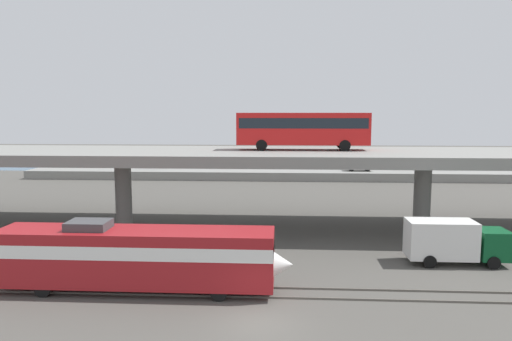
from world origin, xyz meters
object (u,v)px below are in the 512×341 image
(train_locomotive, at_px, (150,255))
(parked_car_1, at_px, (403,165))
(parked_car_4, at_px, (446,164))
(parked_car_5, at_px, (228,162))
(transit_bus_on_overpass, at_px, (303,127))
(parked_car_0, at_px, (359,166))
(parked_car_3, at_px, (153,163))
(parked_car_2, at_px, (356,164))
(service_truck_west, at_px, (453,241))

(train_locomotive, xyz_separation_m, parked_car_1, (27.05, 50.83, -0.08))
(parked_car_4, height_order, parked_car_5, same)
(transit_bus_on_overpass, bearing_deg, parked_car_0, 72.19)
(parked_car_3, distance_m, parked_car_4, 48.13)
(parked_car_3, bearing_deg, parked_car_2, -179.12)
(transit_bus_on_overpass, xyz_separation_m, parked_car_1, (17.50, 33.59, -7.00))
(service_truck_west, xyz_separation_m, parked_car_4, (14.49, 45.80, 0.47))
(parked_car_0, bearing_deg, transit_bus_on_overpass, -107.81)
(train_locomotive, bearing_deg, service_truck_west, 17.77)
(train_locomotive, height_order, service_truck_west, train_locomotive)
(transit_bus_on_overpass, xyz_separation_m, parked_car_5, (-11.17, 36.00, -7.00))
(parked_car_5, bearing_deg, train_locomotive, 91.75)
(parked_car_0, height_order, parked_car_2, same)
(service_truck_west, bearing_deg, parked_car_2, 90.20)
(train_locomotive, relative_size, parked_car_4, 4.04)
(parked_car_2, bearing_deg, parked_car_3, -179.12)
(train_locomotive, distance_m, parked_car_2, 54.94)
(train_locomotive, distance_m, parked_car_3, 52.73)
(train_locomotive, distance_m, transit_bus_on_overpass, 20.89)
(parked_car_0, xyz_separation_m, parked_car_3, (-33.49, 2.56, 0.00))
(service_truck_west, relative_size, parked_car_4, 1.58)
(parked_car_3, xyz_separation_m, parked_car_4, (48.12, 1.26, -0.00))
(parked_car_4, bearing_deg, transit_bus_on_overpass, 54.79)
(parked_car_3, height_order, parked_car_4, same)
(transit_bus_on_overpass, distance_m, parked_car_3, 41.61)
(train_locomotive, xyz_separation_m, transit_bus_on_overpass, (9.55, 17.24, 6.92))
(parked_car_4, bearing_deg, service_truck_west, 72.44)
(parked_car_2, bearing_deg, service_truck_west, -89.80)
(train_locomotive, height_order, parked_car_5, train_locomotive)
(parked_car_0, distance_m, parked_car_4, 15.12)
(parked_car_2, bearing_deg, parked_car_4, 2.90)
(parked_car_0, relative_size, parked_car_2, 0.86)
(service_truck_west, relative_size, parked_car_5, 1.56)
(service_truck_west, relative_size, parked_car_2, 1.46)
(transit_bus_on_overpass, bearing_deg, parked_car_1, 62.49)
(parked_car_0, xyz_separation_m, parked_car_5, (-21.15, 4.95, 0.00))
(service_truck_west, relative_size, parked_car_3, 1.54)
(parked_car_3, bearing_deg, train_locomotive, 105.36)
(parked_car_1, relative_size, parked_car_5, 1.03)
(service_truck_west, distance_m, parked_car_0, 41.99)
(service_truck_west, height_order, parked_car_1, service_truck_west)
(train_locomotive, bearing_deg, parked_car_5, 91.75)
(parked_car_5, bearing_deg, service_truck_west, 114.39)
(parked_car_1, distance_m, parked_car_2, 7.56)
(parked_car_2, bearing_deg, train_locomotive, -110.80)
(train_locomotive, distance_m, parked_car_4, 62.30)
(parked_car_0, xyz_separation_m, parked_car_1, (7.52, 2.54, 0.00))
(transit_bus_on_overpass, bearing_deg, parked_car_2, 73.73)
(parked_car_4, bearing_deg, parked_car_0, 14.60)
(transit_bus_on_overpass, height_order, parked_car_3, transit_bus_on_overpass)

